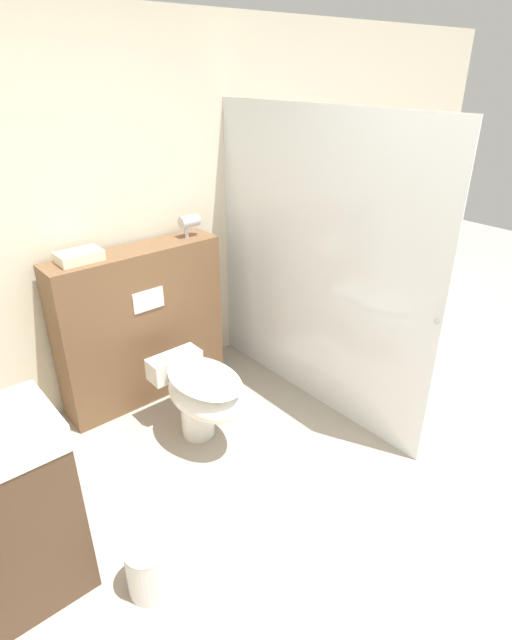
# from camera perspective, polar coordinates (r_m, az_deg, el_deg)

# --- Properties ---
(ground_plane) EXTENTS (12.00, 12.00, 0.00)m
(ground_plane) POSITION_cam_1_polar(r_m,az_deg,el_deg) (2.76, 13.56, -25.47)
(ground_plane) COLOR #9E9384
(wall_back) EXTENTS (8.00, 0.06, 2.50)m
(wall_back) POSITION_cam_1_polar(r_m,az_deg,el_deg) (3.51, -14.01, 11.22)
(wall_back) COLOR beige
(wall_back) RESTS_ON ground_plane
(partition_panel) EXTENTS (1.17, 0.28, 1.11)m
(partition_panel) POSITION_cam_1_polar(r_m,az_deg,el_deg) (3.55, -12.91, -0.63)
(partition_panel) COLOR brown
(partition_panel) RESTS_ON ground_plane
(shower_glass) EXTENTS (0.04, 1.88, 1.97)m
(shower_glass) POSITION_cam_1_polar(r_m,az_deg,el_deg) (3.29, 6.69, 5.95)
(shower_glass) COLOR silver
(shower_glass) RESTS_ON ground_plane
(toilet) EXTENTS (0.38, 0.71, 0.50)m
(toilet) POSITION_cam_1_polar(r_m,az_deg,el_deg) (3.16, -6.39, -8.36)
(toilet) COLOR white
(toilet) RESTS_ON ground_plane
(sink_vanity) EXTENTS (0.51, 0.41, 1.07)m
(sink_vanity) POSITION_cam_1_polar(r_m,az_deg,el_deg) (2.49, -26.34, -19.24)
(sink_vanity) COLOR #473323
(sink_vanity) RESTS_ON ground_plane
(hair_drier) EXTENTS (0.17, 0.08, 0.15)m
(hair_drier) POSITION_cam_1_polar(r_m,az_deg,el_deg) (3.51, -7.53, 11.09)
(hair_drier) COLOR #B7B7BC
(hair_drier) RESTS_ON partition_panel
(folded_towel) EXTENTS (0.26, 0.17, 0.06)m
(folded_towel) POSITION_cam_1_polar(r_m,az_deg,el_deg) (3.21, -19.56, 6.88)
(folded_towel) COLOR beige
(folded_towel) RESTS_ON partition_panel
(spare_toilet_roll) EXTENTS (0.11, 0.11, 0.10)m
(spare_toilet_roll) POSITION_cam_1_polar(r_m,az_deg,el_deg) (3.55, -2.73, -9.53)
(spare_toilet_roll) COLOR white
(spare_toilet_roll) RESTS_ON ground_plane
(waste_bin) EXTENTS (0.21, 0.21, 0.27)m
(waste_bin) POSITION_cam_1_polar(r_m,az_deg,el_deg) (2.56, -12.17, -25.99)
(waste_bin) COLOR silver
(waste_bin) RESTS_ON ground_plane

